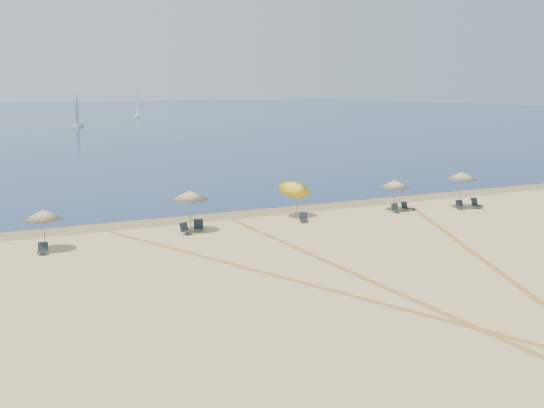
{
  "coord_description": "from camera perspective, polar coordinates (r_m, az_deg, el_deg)",
  "views": [
    {
      "loc": [
        -17.88,
        -15.98,
        8.52
      ],
      "look_at": [
        0.0,
        20.0,
        1.3
      ],
      "focal_mm": 42.64,
      "sensor_mm": 36.0,
      "label": 1
    }
  ],
  "objects": [
    {
      "name": "sailboat_0",
      "position": [
        197.61,
        -11.84,
        8.17
      ],
      "size": [
        2.06,
        5.28,
        7.66
      ],
      "rotation": [
        0.0,
        0.0,
        -0.15
      ],
      "color": "white",
      "rests_on": "ocean"
    },
    {
      "name": "chair_8",
      "position": [
        48.77,
        17.56,
        0.03
      ],
      "size": [
        0.71,
        0.8,
        0.73
      ],
      "rotation": [
        0.0,
        0.0,
        0.15
      ],
      "color": "black",
      "rests_on": "ground"
    },
    {
      "name": "chair_2",
      "position": [
        38.55,
        -7.64,
        -2.22
      ],
      "size": [
        0.77,
        0.82,
        0.68
      ],
      "rotation": [
        0.0,
        0.0,
        0.39
      ],
      "color": "black",
      "rests_on": "ground"
    },
    {
      "name": "chair_3",
      "position": [
        39.3,
        -6.51,
        -1.94
      ],
      "size": [
        0.77,
        0.83,
        0.7
      ],
      "rotation": [
        0.0,
        0.0,
        -0.33
      ],
      "color": "black",
      "rests_on": "ground"
    },
    {
      "name": "chair_1",
      "position": [
        35.7,
        -19.59,
        -3.77
      ],
      "size": [
        0.65,
        0.71,
        0.61
      ],
      "rotation": [
        0.0,
        0.0,
        -0.28
      ],
      "color": "black",
      "rests_on": "ground"
    },
    {
      "name": "ocean",
      "position": [
        241.79,
        -22.36,
        7.41
      ],
      "size": [
        500.0,
        500.0,
        0.0
      ],
      "primitive_type": "plane",
      "color": "#0C2151",
      "rests_on": "ground"
    },
    {
      "name": "umbrella_1",
      "position": [
        36.19,
        -19.55,
        -0.89
      ],
      "size": [
        2.02,
        2.02,
        2.28
      ],
      "color": "gray",
      "rests_on": "ground"
    },
    {
      "name": "sailboat_1",
      "position": [
        150.23,
        -16.82,
        7.42
      ],
      "size": [
        3.28,
        5.4,
        7.88
      ],
      "rotation": [
        0.0,
        0.0,
        -0.4
      ],
      "color": "white",
      "rests_on": "ocean"
    },
    {
      "name": "umbrella_5",
      "position": [
        48.32,
        16.4,
        2.4
      ],
      "size": [
        2.3,
        2.3,
        2.66
      ],
      "color": "gray",
      "rests_on": "ground"
    },
    {
      "name": "chair_6",
      "position": [
        46.56,
        11.69,
        -0.24
      ],
      "size": [
        0.52,
        0.6,
        0.6
      ],
      "rotation": [
        0.0,
        0.0,
        0.04
      ],
      "color": "black",
      "rests_on": "ground"
    },
    {
      "name": "chair_5",
      "position": [
        45.62,
        10.86,
        -0.41
      ],
      "size": [
        0.57,
        0.65,
        0.62
      ],
      "rotation": [
        0.0,
        0.0,
        -0.09
      ],
      "color": "black",
      "rests_on": "ground"
    },
    {
      "name": "chair_4",
      "position": [
        41.64,
        2.8,
        -1.24
      ],
      "size": [
        0.71,
        0.76,
        0.63
      ],
      "rotation": [
        0.0,
        0.0,
        -0.39
      ],
      "color": "black",
      "rests_on": "ground"
    },
    {
      "name": "chair_7",
      "position": [
        48.04,
        16.26,
        -0.1
      ],
      "size": [
        0.68,
        0.74,
        0.63
      ],
      "rotation": [
        0.0,
        0.0,
        -0.3
      ],
      "color": "black",
      "rests_on": "ground"
    },
    {
      "name": "ground",
      "position": [
        25.45,
        20.8,
        -10.06
      ],
      "size": [
        160.0,
        160.0,
        0.0
      ],
      "primitive_type": "plane",
      "color": "tan",
      "rests_on": "ground"
    },
    {
      "name": "umbrella_4",
      "position": [
        46.3,
        10.8,
        1.76
      ],
      "size": [
        2.11,
        2.11,
        2.22
      ],
      "color": "gray",
      "rests_on": "ground"
    },
    {
      "name": "wet_sand",
      "position": [
        44.62,
        -2.29,
        -0.82
      ],
      "size": [
        500.0,
        500.0,
        0.0
      ],
      "primitive_type": "plane",
      "color": "olive",
      "rests_on": "ground"
    },
    {
      "name": "umbrella_2",
      "position": [
        38.99,
        -7.28,
        0.78
      ],
      "size": [
        2.22,
        2.22,
        2.55
      ],
      "color": "gray",
      "rests_on": "ground"
    },
    {
      "name": "umbrella_3",
      "position": [
        43.11,
        2.09,
        1.54
      ],
      "size": [
        2.16,
        2.19,
        2.76
      ],
      "color": "gray",
      "rests_on": "ground"
    },
    {
      "name": "tire_tracks",
      "position": [
        32.18,
        7.91,
        -5.26
      ],
      "size": [
        48.38,
        39.78,
        0.0
      ],
      "color": "tan",
      "rests_on": "ground"
    }
  ]
}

